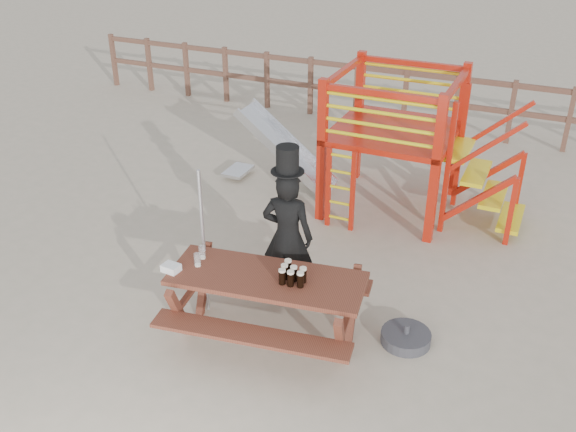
# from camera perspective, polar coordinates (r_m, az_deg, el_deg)

# --- Properties ---
(ground) EXTENTS (60.00, 60.00, 0.00)m
(ground) POSITION_cam_1_polar(r_m,az_deg,el_deg) (7.14, -1.03, -10.96)
(ground) COLOR #BAA891
(ground) RESTS_ON ground
(back_fence) EXTENTS (15.09, 0.09, 1.20)m
(back_fence) POSITION_cam_1_polar(r_m,az_deg,el_deg) (12.80, 12.60, 10.47)
(back_fence) COLOR brown
(back_fence) RESTS_ON ground
(playground_fort) EXTENTS (4.71, 1.84, 2.10)m
(playground_fort) POSITION_cam_1_polar(r_m,az_deg,el_deg) (9.51, 8.87, 6.73)
(playground_fort) COLOR #B41C0C
(playground_fort) RESTS_ON ground
(picnic_table) EXTENTS (2.24, 1.70, 0.80)m
(picnic_table) POSITION_cam_1_polar(r_m,az_deg,el_deg) (6.89, -1.88, -7.42)
(picnic_table) COLOR brown
(picnic_table) RESTS_ON ground
(man_with_hat) EXTENTS (0.64, 0.47, 1.94)m
(man_with_hat) POSITION_cam_1_polar(r_m,az_deg,el_deg) (7.33, -0.04, -1.57)
(man_with_hat) COLOR black
(man_with_hat) RESTS_ON ground
(metal_pole) EXTENTS (0.04, 0.04, 1.78)m
(metal_pole) POSITION_cam_1_polar(r_m,az_deg,el_deg) (7.16, -7.51, -2.43)
(metal_pole) COLOR #B2B2B7
(metal_pole) RESTS_ON ground
(parasol_base) EXTENTS (0.54, 0.54, 0.23)m
(parasol_base) POSITION_cam_1_polar(r_m,az_deg,el_deg) (7.19, 10.43, -10.56)
(parasol_base) COLOR #36353A
(parasol_base) RESTS_ON ground
(paper_bag) EXTENTS (0.19, 0.16, 0.08)m
(paper_bag) POSITION_cam_1_polar(r_m,az_deg,el_deg) (6.89, -10.35, -4.56)
(paper_bag) COLOR white
(paper_bag) RESTS_ON picnic_table
(stout_pints) EXTENTS (0.28, 0.26, 0.17)m
(stout_pints) POSITION_cam_1_polar(r_m,az_deg,el_deg) (6.59, 0.34, -5.22)
(stout_pints) COLOR black
(stout_pints) RESTS_ON picnic_table
(empty_glasses) EXTENTS (0.10, 0.22, 0.15)m
(empty_glasses) POSITION_cam_1_polar(r_m,az_deg,el_deg) (6.98, -7.85, -3.59)
(empty_glasses) COLOR silver
(empty_glasses) RESTS_ON picnic_table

